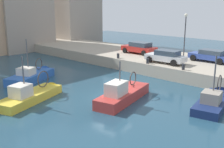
{
  "coord_description": "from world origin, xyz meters",
  "views": [
    {
      "loc": [
        -14.6,
        -14.0,
        6.91
      ],
      "look_at": [
        1.76,
        1.61,
        1.2
      ],
      "focal_mm": 43.87,
      "sensor_mm": 36.0,
      "label": 1
    }
  ],
  "objects_px": {
    "mooring_bollard_south": "(183,67)",
    "mooring_bollard_north": "(118,56)",
    "fishing_boat_yellow": "(34,98)",
    "parked_car_blue": "(210,55)",
    "quay_streetlamp": "(185,28)",
    "parked_car_white": "(166,56)",
    "fishing_boat_red": "(125,98)",
    "fishing_boat_navy": "(214,103)",
    "fishing_boat_blue": "(33,79)",
    "parked_car_red": "(139,48)",
    "mooring_bollard_mid": "(148,61)"
  },
  "relations": [
    {
      "from": "mooring_bollard_south",
      "to": "mooring_bollard_north",
      "type": "height_order",
      "value": "same"
    },
    {
      "from": "fishing_boat_yellow",
      "to": "parked_car_blue",
      "type": "xyz_separation_m",
      "value": [
        17.21,
        -5.81,
        1.73
      ]
    },
    {
      "from": "quay_streetlamp",
      "to": "parked_car_white",
      "type": "bearing_deg",
      "value": -175.07
    },
    {
      "from": "fishing_boat_red",
      "to": "mooring_bollard_south",
      "type": "xyz_separation_m",
      "value": [
        7.21,
        -0.73,
        1.33
      ]
    },
    {
      "from": "parked_car_blue",
      "to": "quay_streetlamp",
      "type": "bearing_deg",
      "value": 83.26
    },
    {
      "from": "fishing_boat_yellow",
      "to": "mooring_bollard_north",
      "type": "xyz_separation_m",
      "value": [
        11.95,
        2.32,
        1.35
      ]
    },
    {
      "from": "fishing_boat_navy",
      "to": "fishing_boat_blue",
      "type": "relative_size",
      "value": 1.02
    },
    {
      "from": "mooring_bollard_south",
      "to": "fishing_boat_navy",
      "type": "bearing_deg",
      "value": -128.0
    },
    {
      "from": "fishing_boat_navy",
      "to": "quay_streetlamp",
      "type": "xyz_separation_m",
      "value": [
        9.24,
        7.75,
        4.34
      ]
    },
    {
      "from": "mooring_bollard_south",
      "to": "parked_car_white",
      "type": "bearing_deg",
      "value": 62.46
    },
    {
      "from": "parked_car_white",
      "to": "parked_car_red",
      "type": "distance_m",
      "value": 6.03
    },
    {
      "from": "fishing_boat_navy",
      "to": "mooring_bollard_north",
      "type": "distance_m",
      "value": 13.17
    },
    {
      "from": "mooring_bollard_mid",
      "to": "parked_car_white",
      "type": "bearing_deg",
      "value": -39.58
    },
    {
      "from": "parked_car_white",
      "to": "mooring_bollard_south",
      "type": "bearing_deg",
      "value": -117.54
    },
    {
      "from": "fishing_boat_navy",
      "to": "fishing_boat_red",
      "type": "xyz_separation_m",
      "value": [
        -3.62,
        5.33,
        0.03
      ]
    },
    {
      "from": "fishing_boat_red",
      "to": "mooring_bollard_mid",
      "type": "bearing_deg",
      "value": 24.37
    },
    {
      "from": "parked_car_red",
      "to": "quay_streetlamp",
      "type": "bearing_deg",
      "value": -72.48
    },
    {
      "from": "fishing_boat_navy",
      "to": "fishing_boat_red",
      "type": "height_order",
      "value": "fishing_boat_navy"
    },
    {
      "from": "fishing_boat_yellow",
      "to": "fishing_boat_blue",
      "type": "height_order",
      "value": "fishing_boat_blue"
    },
    {
      "from": "mooring_bollard_south",
      "to": "quay_streetlamp",
      "type": "relative_size",
      "value": 0.11
    },
    {
      "from": "fishing_boat_yellow",
      "to": "parked_car_white",
      "type": "relative_size",
      "value": 1.58
    },
    {
      "from": "parked_car_red",
      "to": "fishing_boat_red",
      "type": "bearing_deg",
      "value": -146.29
    },
    {
      "from": "fishing_boat_blue",
      "to": "mooring_bollard_south",
      "type": "xyz_separation_m",
      "value": [
        8.91,
        -10.8,
        1.38
      ]
    },
    {
      "from": "parked_car_blue",
      "to": "quay_streetlamp",
      "type": "xyz_separation_m",
      "value": [
        0.39,
        3.29,
        2.6
      ]
    },
    {
      "from": "fishing_boat_yellow",
      "to": "quay_streetlamp",
      "type": "xyz_separation_m",
      "value": [
        17.6,
        -2.53,
        4.33
      ]
    },
    {
      "from": "fishing_boat_red",
      "to": "parked_car_red",
      "type": "xyz_separation_m",
      "value": [
        11.25,
        7.51,
        1.78
      ]
    },
    {
      "from": "fishing_boat_yellow",
      "to": "parked_car_blue",
      "type": "bearing_deg",
      "value": -18.67
    },
    {
      "from": "parked_car_white",
      "to": "mooring_bollard_north",
      "type": "distance_m",
      "value": 5.42
    },
    {
      "from": "fishing_boat_yellow",
      "to": "mooring_bollard_north",
      "type": "bearing_deg",
      "value": 10.98
    },
    {
      "from": "fishing_boat_yellow",
      "to": "fishing_boat_red",
      "type": "xyz_separation_m",
      "value": [
        4.74,
        -4.95,
        0.01
      ]
    },
    {
      "from": "mooring_bollard_south",
      "to": "mooring_bollard_mid",
      "type": "bearing_deg",
      "value": 90.0
    },
    {
      "from": "mooring_bollard_mid",
      "to": "quay_streetlamp",
      "type": "xyz_separation_m",
      "value": [
        5.65,
        -0.84,
        2.98
      ]
    },
    {
      "from": "fishing_boat_blue",
      "to": "quay_streetlamp",
      "type": "relative_size",
      "value": 1.29
    },
    {
      "from": "mooring_bollard_north",
      "to": "mooring_bollard_south",
      "type": "bearing_deg",
      "value": -90.0
    },
    {
      "from": "parked_car_white",
      "to": "mooring_bollard_mid",
      "type": "bearing_deg",
      "value": 140.42
    },
    {
      "from": "parked_car_white",
      "to": "quay_streetlamp",
      "type": "height_order",
      "value": "quay_streetlamp"
    },
    {
      "from": "fishing_boat_blue",
      "to": "parked_car_blue",
      "type": "height_order",
      "value": "fishing_boat_blue"
    },
    {
      "from": "fishing_boat_blue",
      "to": "fishing_boat_yellow",
      "type": "bearing_deg",
      "value": -120.63
    },
    {
      "from": "fishing_boat_navy",
      "to": "fishing_boat_yellow",
      "type": "bearing_deg",
      "value": 129.12
    },
    {
      "from": "parked_car_red",
      "to": "parked_car_blue",
      "type": "bearing_deg",
      "value": -81.73
    },
    {
      "from": "mooring_bollard_south",
      "to": "mooring_bollard_north",
      "type": "xyz_separation_m",
      "value": [
        0.0,
        8.0,
        0.0
      ]
    },
    {
      "from": "fishing_boat_navy",
      "to": "parked_car_white",
      "type": "xyz_separation_m",
      "value": [
        5.05,
        7.39,
        1.77
      ]
    },
    {
      "from": "fishing_boat_yellow",
      "to": "parked_car_blue",
      "type": "height_order",
      "value": "fishing_boat_yellow"
    },
    {
      "from": "mooring_bollard_south",
      "to": "fishing_boat_blue",
      "type": "bearing_deg",
      "value": 129.52
    },
    {
      "from": "fishing_boat_red",
      "to": "mooring_bollard_north",
      "type": "distance_m",
      "value": 10.32
    },
    {
      "from": "fishing_boat_yellow",
      "to": "mooring_bollard_south",
      "type": "xyz_separation_m",
      "value": [
        11.95,
        -5.68,
        1.35
      ]
    },
    {
      "from": "fishing_boat_yellow",
      "to": "fishing_boat_blue",
      "type": "bearing_deg",
      "value": 59.37
    },
    {
      "from": "mooring_bollard_south",
      "to": "parked_car_blue",
      "type": "bearing_deg",
      "value": -1.43
    },
    {
      "from": "fishing_boat_blue",
      "to": "parked_car_blue",
      "type": "bearing_deg",
      "value": -37.65
    },
    {
      "from": "parked_car_blue",
      "to": "mooring_bollard_north",
      "type": "xyz_separation_m",
      "value": [
        -5.26,
        8.13,
        -0.38
      ]
    }
  ]
}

